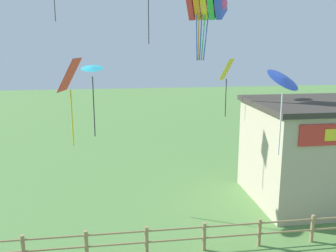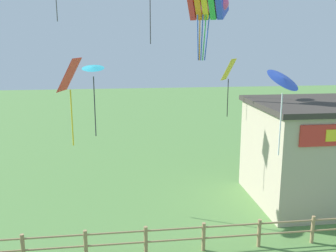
# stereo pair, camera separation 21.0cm
# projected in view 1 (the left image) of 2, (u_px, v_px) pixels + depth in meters

# --- Properties ---
(wooden_fence) EXTENTS (15.33, 0.14, 1.12)m
(wooden_fence) POSITION_uv_depth(u_px,v_px,m) (176.00, 237.00, 13.86)
(wooden_fence) COLOR #9E7F56
(wooden_fence) RESTS_ON ground_plane
(kite_rainbow_parafoil) EXTENTS (2.47, 2.30, 3.40)m
(kite_rainbow_parafoil) POSITION_uv_depth(u_px,v_px,m) (207.00, 4.00, 17.81)
(kite_rainbow_parafoil) COLOR #E54C8C
(kite_yellow_diamond) EXTENTS (1.09, 1.19, 3.46)m
(kite_yellow_diamond) POSITION_uv_depth(u_px,v_px,m) (227.00, 74.00, 22.04)
(kite_yellow_diamond) COLOR yellow
(kite_red_diamond) EXTENTS (0.86, 1.08, 3.17)m
(kite_red_diamond) POSITION_uv_depth(u_px,v_px,m) (70.00, 82.00, 13.18)
(kite_red_diamond) COLOR red
(kite_cyan_delta) EXTENTS (1.06, 1.04, 3.35)m
(kite_cyan_delta) POSITION_uv_depth(u_px,v_px,m) (92.00, 71.00, 16.79)
(kite_cyan_delta) COLOR #2DB2C6
(kite_blue_delta) EXTENTS (1.68, 1.66, 3.19)m
(kite_blue_delta) POSITION_uv_depth(u_px,v_px,m) (283.00, 81.00, 13.27)
(kite_blue_delta) COLOR blue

